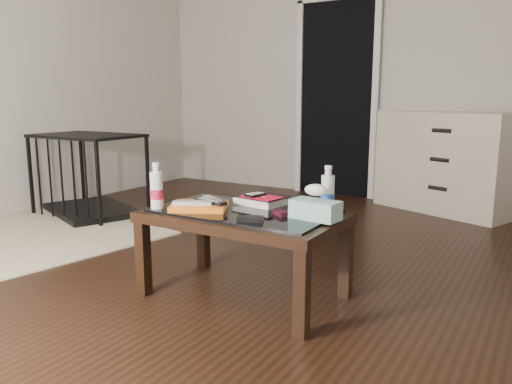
% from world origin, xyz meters
% --- Properties ---
extents(ground, '(5.00, 5.00, 0.00)m').
position_xyz_m(ground, '(0.00, 0.00, 0.00)').
color(ground, black).
rests_on(ground, ground).
extents(doorway, '(0.90, 0.08, 2.07)m').
position_xyz_m(doorway, '(-0.40, 2.47, 1.02)').
color(doorway, black).
rests_on(doorway, ground).
extents(coffee_table, '(1.00, 0.60, 0.46)m').
position_xyz_m(coffee_table, '(0.28, -0.41, 0.40)').
color(coffee_table, black).
rests_on(coffee_table, ground).
extents(rug, '(2.23, 1.82, 0.01)m').
position_xyz_m(rug, '(-1.90, -0.21, 0.01)').
color(rug, beige).
rests_on(rug, ground).
extents(dresser, '(1.30, 0.91, 0.90)m').
position_xyz_m(dresser, '(0.77, 2.23, 0.45)').
color(dresser, beige).
rests_on(dresser, ground).
extents(pet_crate, '(1.06, 0.89, 0.71)m').
position_xyz_m(pet_crate, '(-1.90, 0.46, 0.23)').
color(pet_crate, black).
rests_on(pet_crate, ground).
extents(magazines, '(0.34, 0.31, 0.03)m').
position_xyz_m(magazines, '(0.07, -0.51, 0.48)').
color(magazines, orange).
rests_on(magazines, coffee_table).
extents(remote_silver, '(0.20, 0.14, 0.02)m').
position_xyz_m(remote_silver, '(0.06, -0.55, 0.50)').
color(remote_silver, '#A0A0A5').
rests_on(remote_silver, magazines).
extents(remote_black_front, '(0.21, 0.09, 0.02)m').
position_xyz_m(remote_black_front, '(0.11, -0.47, 0.50)').
color(remote_black_front, black).
rests_on(remote_black_front, magazines).
extents(remote_black_back, '(0.20, 0.13, 0.02)m').
position_xyz_m(remote_black_back, '(0.10, -0.43, 0.50)').
color(remote_black_back, black).
rests_on(remote_black_back, magazines).
extents(textbook, '(0.28, 0.23, 0.05)m').
position_xyz_m(textbook, '(0.28, -0.24, 0.48)').
color(textbook, black).
rests_on(textbook, coffee_table).
extents(dvd_mailers, '(0.22, 0.19, 0.01)m').
position_xyz_m(dvd_mailers, '(0.29, -0.26, 0.51)').
color(dvd_mailers, '#B70C27').
rests_on(dvd_mailers, textbook).
extents(ipod, '(0.09, 0.12, 0.02)m').
position_xyz_m(ipod, '(0.27, -0.29, 0.52)').
color(ipod, black).
rests_on(ipod, dvd_mailers).
extents(flip_phone, '(0.10, 0.09, 0.02)m').
position_xyz_m(flip_phone, '(0.49, -0.41, 0.47)').
color(flip_phone, black).
rests_on(flip_phone, coffee_table).
extents(wallet, '(0.14, 0.12, 0.02)m').
position_xyz_m(wallet, '(0.42, -0.59, 0.47)').
color(wallet, black).
rests_on(wallet, coffee_table).
extents(water_bottle_left, '(0.08, 0.08, 0.24)m').
position_xyz_m(water_bottle_left, '(-0.14, -0.60, 0.58)').
color(water_bottle_left, silver).
rests_on(water_bottle_left, coffee_table).
extents(water_bottle_right, '(0.07, 0.07, 0.24)m').
position_xyz_m(water_bottle_right, '(0.67, -0.25, 0.58)').
color(water_bottle_right, silver).
rests_on(water_bottle_right, coffee_table).
extents(tissue_box, '(0.24, 0.14, 0.09)m').
position_xyz_m(tissue_box, '(0.67, -0.39, 0.51)').
color(tissue_box, teal).
rests_on(tissue_box, coffee_table).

